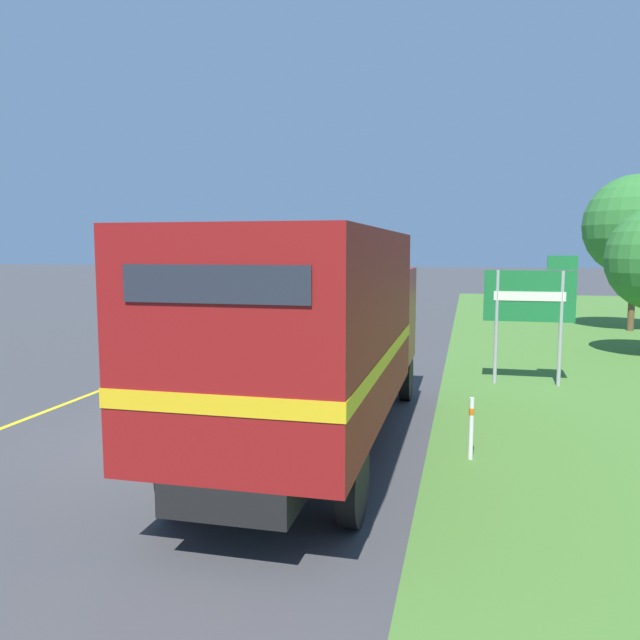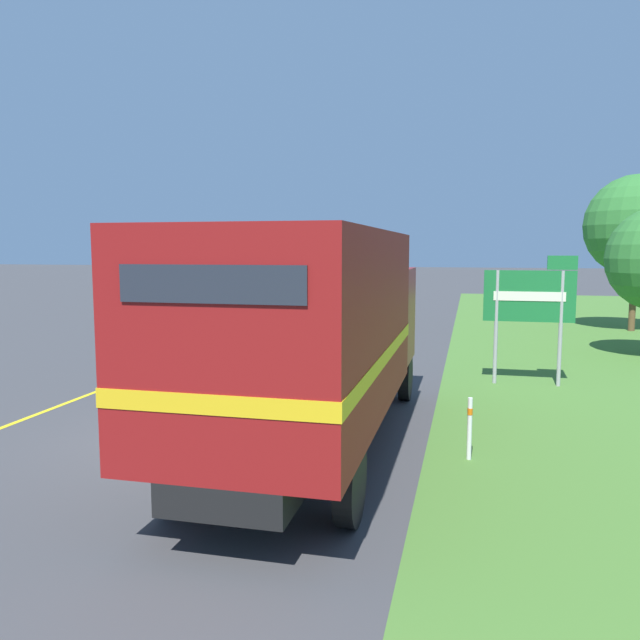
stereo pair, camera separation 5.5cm
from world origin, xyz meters
TOP-DOWN VIEW (x-y plane):
  - ground_plane at (0.00, 0.00)m, footprint 200.00×200.00m
  - edge_line_yellow at (-3.70, 10.64)m, footprint 0.12×50.21m
  - centre_dash_near at (0.00, 0.50)m, footprint 0.12×2.60m
  - centre_dash_mid_a at (0.00, 7.10)m, footprint 0.12×2.60m
  - centre_dash_mid_b at (0.00, 13.70)m, footprint 0.12×2.60m
  - centre_dash_far at (0.00, 20.30)m, footprint 0.12×2.60m
  - centre_dash_farthest at (0.00, 26.90)m, footprint 0.12×2.60m
  - horse_trailer_truck at (1.98, -0.25)m, footprint 2.49×8.26m
  - lead_car_white at (-1.79, 14.26)m, footprint 1.80×4.18m
  - highway_sign at (5.68, 5.55)m, footprint 2.03×0.09m
  - roadside_tree_mid at (10.41, 16.59)m, footprint 3.87×3.87m
  - delineator_post at (4.36, -0.11)m, footprint 0.08×0.08m

SIDE VIEW (x-z plane):
  - ground_plane at x=0.00m, z-range 0.00..0.00m
  - edge_line_yellow at x=-3.70m, z-range 0.00..0.01m
  - centre_dash_near at x=0.00m, z-range 0.00..0.01m
  - centre_dash_mid_a at x=0.00m, z-range 0.00..0.01m
  - centre_dash_mid_b at x=0.00m, z-range 0.00..0.01m
  - centre_dash_far at x=0.00m, z-range 0.00..0.01m
  - centre_dash_farthest at x=0.00m, z-range 0.00..0.01m
  - delineator_post at x=4.36m, z-range 0.03..0.98m
  - lead_car_white at x=-1.79m, z-range 0.02..1.81m
  - horse_trailer_truck at x=1.98m, z-range 0.22..3.62m
  - highway_sign at x=5.68m, z-range 0.46..3.47m
  - roadside_tree_mid at x=10.41m, z-range 1.04..7.01m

